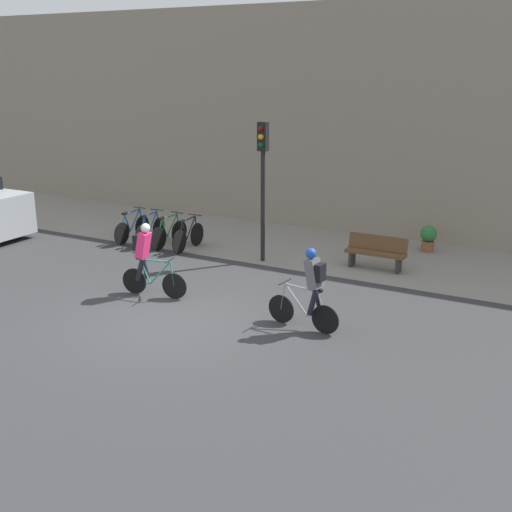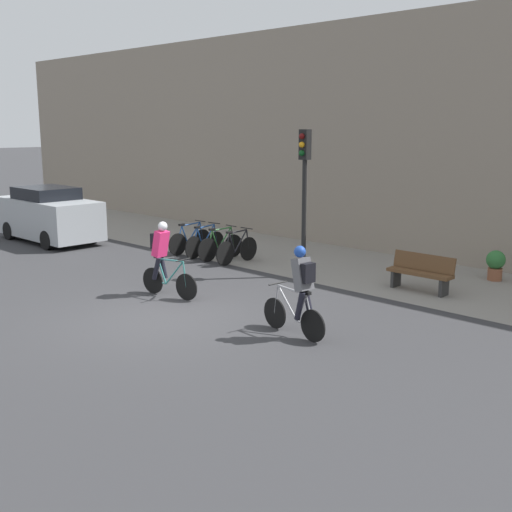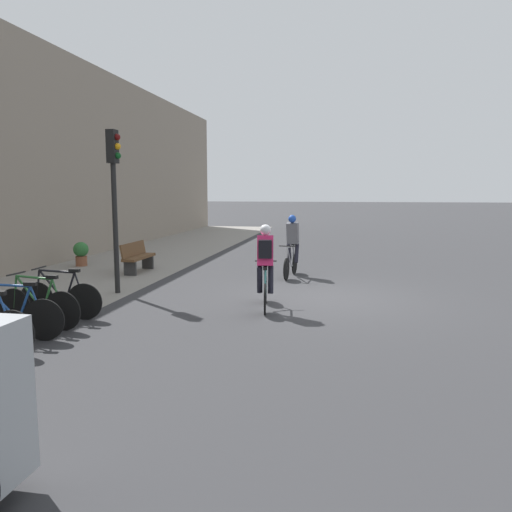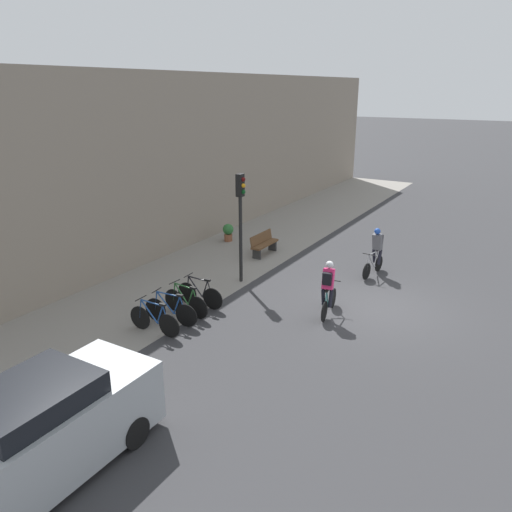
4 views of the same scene
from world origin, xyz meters
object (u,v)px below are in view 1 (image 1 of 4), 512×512
(parked_bike_1, at_px, (150,231))
(parked_bike_3, at_px, (188,236))
(parked_bike_0, at_px, (132,228))
(potted_plant, at_px, (428,237))
(cyclist_grey, at_px, (311,286))
(traffic_light_pole, at_px, (263,167))
(cyclist_pink, at_px, (146,257))
(bench, at_px, (376,252))
(parked_bike_2, at_px, (169,233))

(parked_bike_1, xyz_separation_m, parked_bike_3, (1.39, 0.00, 0.00))
(parked_bike_0, relative_size, parked_bike_1, 0.99)
(potted_plant, bearing_deg, cyclist_grey, -95.56)
(cyclist_grey, height_order, traffic_light_pole, traffic_light_pole)
(cyclist_grey, xyz_separation_m, potted_plant, (0.67, 6.92, -0.51))
(cyclist_grey, bearing_deg, parked_bike_3, 145.89)
(parked_bike_0, relative_size, parked_bike_3, 1.03)
(cyclist_pink, relative_size, parked_bike_0, 1.02)
(traffic_light_pole, bearing_deg, parked_bike_3, -179.28)
(cyclist_pink, distance_m, parked_bike_1, 4.64)
(cyclist_pink, distance_m, bench, 6.13)
(cyclist_grey, xyz_separation_m, bench, (-0.14, 4.62, -0.48))
(cyclist_pink, relative_size, parked_bike_1, 1.01)
(cyclist_grey, height_order, bench, cyclist_grey)
(parked_bike_0, bearing_deg, parked_bike_1, -0.01)
(traffic_light_pole, bearing_deg, potted_plant, 39.26)
(parked_bike_0, xyz_separation_m, bench, (7.53, 0.84, 0.06))
(cyclist_grey, relative_size, parked_bike_0, 1.02)
(cyclist_grey, height_order, parked_bike_1, cyclist_grey)
(cyclist_pink, xyz_separation_m, bench, (4.08, 4.55, -0.48))
(parked_bike_1, height_order, parked_bike_2, parked_bike_2)
(cyclist_grey, xyz_separation_m, parked_bike_3, (-5.58, 3.78, -0.54))
(cyclist_grey, relative_size, traffic_light_pole, 0.46)
(cyclist_pink, height_order, traffic_light_pole, traffic_light_pole)
(cyclist_pink, height_order, parked_bike_2, cyclist_pink)
(cyclist_pink, bearing_deg, potted_plant, 54.42)
(parked_bike_3, bearing_deg, cyclist_pink, -69.86)
(cyclist_grey, bearing_deg, traffic_light_pole, 129.38)
(parked_bike_2, bearing_deg, parked_bike_1, -179.93)
(parked_bike_2, bearing_deg, parked_bike_3, 0.01)
(traffic_light_pole, bearing_deg, bench, 15.20)
(potted_plant, bearing_deg, parked_bike_0, -159.38)
(cyclist_grey, bearing_deg, parked_bike_2, 148.95)
(parked_bike_1, height_order, traffic_light_pole, traffic_light_pole)
(parked_bike_3, height_order, potted_plant, parked_bike_3)
(cyclist_grey, bearing_deg, bench, 91.75)
(parked_bike_1, bearing_deg, cyclist_grey, -28.46)
(parked_bike_3, bearing_deg, parked_bike_2, -179.99)
(parked_bike_2, height_order, traffic_light_pole, traffic_light_pole)
(potted_plant, bearing_deg, cyclist_pink, -125.58)
(parked_bike_0, bearing_deg, cyclist_pink, -47.05)
(cyclist_pink, height_order, parked_bike_0, cyclist_pink)
(parked_bike_0, height_order, parked_bike_1, parked_bike_1)
(parked_bike_0, height_order, traffic_light_pole, traffic_light_pole)
(cyclist_pink, bearing_deg, parked_bike_1, 126.60)
(traffic_light_pole, xyz_separation_m, bench, (2.99, 0.81, -2.16))
(parked_bike_0, relative_size, bench, 1.07)
(bench, bearing_deg, cyclist_grey, -88.25)
(traffic_light_pole, bearing_deg, parked_bike_1, -179.53)
(potted_plant, bearing_deg, traffic_light_pole, -140.74)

